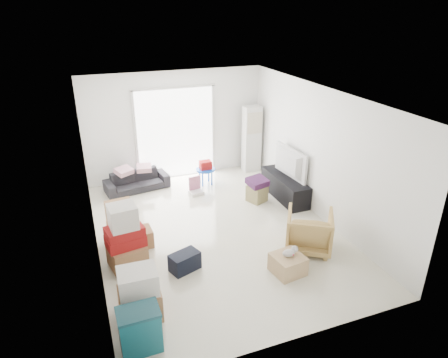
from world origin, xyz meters
name	(u,v)px	position (x,y,z in m)	size (l,w,h in m)	color
room_shell	(215,168)	(0.00, 0.00, 1.35)	(4.98, 6.48, 3.18)	beige
sliding_door	(176,130)	(0.00, 2.98, 1.24)	(2.10, 0.04, 2.33)	white
ac_tower	(252,139)	(1.95, 2.65, 0.88)	(0.45, 0.30, 1.75)	silver
tv_console	(285,187)	(2.00, 0.86, 0.26)	(0.47, 1.55, 0.52)	black
television	(286,174)	(2.00, 0.86, 0.59)	(1.17, 0.67, 0.15)	black
sofa	(137,178)	(-1.13, 2.50, 0.30)	(1.52, 0.44, 0.59)	#242428
pillow_left	(123,166)	(-1.41, 2.48, 0.66)	(0.41, 0.32, 0.13)	#F1B0C1
pillow_right	(144,163)	(-0.93, 2.51, 0.65)	(0.35, 0.28, 0.12)	#F1B0C1
armchair	(309,229)	(1.38, -1.17, 0.41)	(0.80, 0.75, 0.82)	tan
storage_bins	(140,330)	(-1.90, -2.42, 0.31)	(0.55, 0.39, 0.62)	#115461
box_stack_a	(139,295)	(-1.80, -1.82, 0.37)	(0.61, 0.52, 0.79)	olive
box_stack_b	(126,241)	(-1.80, -0.54, 0.51)	(0.69, 0.67, 1.17)	olive
box_stack_c	(122,224)	(-1.77, 0.23, 0.40)	(0.56, 0.52, 0.82)	olive
loose_box	(141,237)	(-1.47, 0.02, 0.17)	(0.40, 0.40, 0.33)	olive
duffel_bag	(185,262)	(-0.91, -0.99, 0.16)	(0.50, 0.30, 0.32)	black
ottoman	(257,193)	(1.32, 0.92, 0.19)	(0.37, 0.37, 0.37)	#958A56
blanket	(257,183)	(1.32, 0.92, 0.44)	(0.41, 0.41, 0.14)	#3E1C46
kids_table	(206,168)	(0.52, 2.21, 0.43)	(0.48, 0.48, 0.61)	blue
toy_walker	(196,189)	(0.12, 1.78, 0.11)	(0.35, 0.31, 0.41)	silver
wood_crate	(288,264)	(0.68, -1.67, 0.16)	(0.49, 0.49, 0.33)	tan
plush_bunny	(290,252)	(0.71, -1.67, 0.39)	(0.30, 0.17, 0.15)	#B2ADA8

